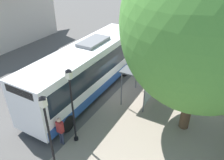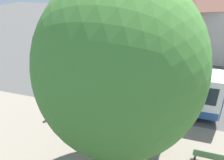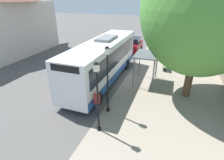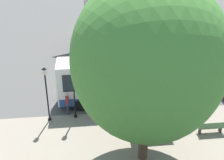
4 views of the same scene
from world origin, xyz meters
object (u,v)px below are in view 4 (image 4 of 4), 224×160
pedestrian (67,102)px  shade_tree (148,60)px  bus (130,79)px  bus_shelter (153,98)px  street_lamp_far (46,90)px  bench (211,127)px  street_lamp_near (74,85)px

pedestrian → shade_tree: size_ratio=0.17×
bus → bus_shelter: bearing=-166.2°
street_lamp_far → shade_tree: 8.33m
bus → bus_shelter: size_ratio=4.12×
bench → street_lamp_far: size_ratio=0.43×
bench → shade_tree: size_ratio=0.17×
bus_shelter → shade_tree: (-3.22, 1.31, 4.02)m
shade_tree → bus_shelter: bearing=-22.2°
bench → street_lamp_far: (2.83, 10.79, 1.96)m
shade_tree → street_lamp_far: bearing=50.9°
pedestrian → street_lamp_far: (-0.67, 1.29, 1.41)m
bus → shade_tree: (-6.95, 0.40, 4.24)m
bus → bench: (-5.08, -4.61, -1.45)m
bench → shade_tree: 7.80m
bus → bus_shelter: 3.84m
bus → shade_tree: shade_tree is taller
bus_shelter → street_lamp_far: street_lamp_far is taller
bench → street_lamp_near: street_lamp_near is taller
street_lamp_far → bench: bearing=-104.7°
bus_shelter → shade_tree: 5.32m
bus → street_lamp_near: (-2.08, 4.33, 0.68)m
street_lamp_near → shade_tree: shade_tree is taller
bench → street_lamp_near: bearing=71.5°
bench → pedestrian: bearing=69.8°
street_lamp_far → pedestrian: bearing=-62.7°
street_lamp_near → bench: bearing=-108.5°
street_lamp_far → street_lamp_near: bearing=-84.8°
bus → pedestrian: 5.22m
street_lamp_near → bus_shelter: bearing=-107.4°
pedestrian → street_lamp_far: size_ratio=0.42×
bench → street_lamp_near: 9.66m
street_lamp_near → shade_tree: 7.20m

